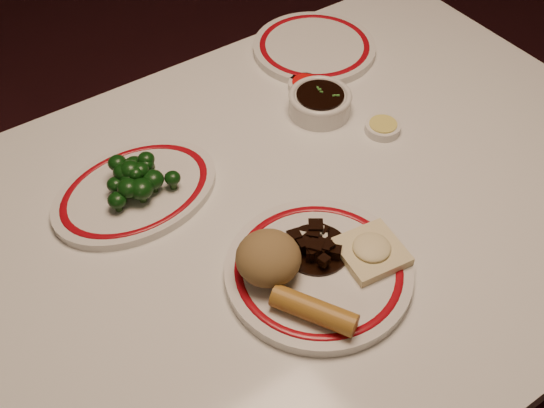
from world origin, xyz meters
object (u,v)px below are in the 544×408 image
Objects in this scene: main_plate at (318,271)px; spring_roll at (314,310)px; fried_wonton at (371,250)px; soy_bowl at (320,104)px; rice_mound at (268,258)px; broccoli_pile at (134,176)px; dining_table at (314,231)px; broccoli_plate at (136,191)px; stirfry_heap at (316,245)px.

spring_roll is at bearing -132.44° from main_plate.
soy_bowl is at bearing 64.69° from fried_wonton.
rice_mound is 0.77× the size of broccoli_pile.
rice_mound is at bearing -149.25° from dining_table.
soy_bowl is at bearing -0.25° from broccoli_plate.
broccoli_plate is (-0.22, 0.33, -0.02)m from fried_wonton.
spring_roll is 0.40× the size of broccoli_plate.
stirfry_heap is 0.32m from broccoli_plate.
soy_bowl reaches higher than main_plate.
rice_mound reaches higher than spring_roll.
broccoli_pile is at bearing 124.10° from fried_wonton.
rice_mound is 0.83× the size of soy_bowl.
broccoli_plate is at bearing 115.82° from main_plate.
fried_wonton is (0.14, -0.06, -0.02)m from rice_mound.
spring_roll reaches higher than fried_wonton.
broccoli_pile is at bearing 120.22° from stirfry_heap.
dining_table is 10.51× the size of soy_bowl.
dining_table is 0.32m from broccoli_pile.
broccoli_plate is at bearing 120.83° from stirfry_heap.
rice_mound reaches higher than soy_bowl.
broccoli_pile is (0.00, 0.00, 0.03)m from broccoli_plate.
stirfry_heap reaches higher than main_plate.
dining_table is 0.20m from fried_wonton.
soy_bowl is (0.29, 0.36, -0.01)m from spring_roll.
rice_mound is 0.95× the size of stirfry_heap.
main_plate is 0.34m from broccoli_pile.
fried_wonton is 0.89× the size of soy_bowl.
rice_mound is 0.78× the size of spring_roll.
broccoli_plate is at bearing 106.91° from rice_mound.
rice_mound is at bearing -73.83° from broccoli_pile.
broccoli_plate is (-0.09, 0.37, -0.03)m from spring_roll.
broccoli_pile is 0.38m from soy_bowl.
main_plate is at bearing -64.77° from broccoli_pile.
rice_mound reaches higher than main_plate.
fried_wonton is 0.36m from soy_bowl.
broccoli_pile is at bearing 115.23° from main_plate.
stirfry_heap is (-0.06, 0.05, 0.00)m from fried_wonton.
broccoli_pile reaches higher than spring_roll.
rice_mound is 0.28m from broccoli_plate.
soy_bowl reaches higher than broccoli_plate.
fried_wonton is at bearing -40.86° from stirfry_heap.
dining_table is at bearing -34.73° from broccoli_plate.
fried_wonton is (0.08, -0.02, 0.02)m from main_plate.
dining_table is 0.31m from broccoli_plate.
main_plate is 0.04m from stirfry_heap.
stirfry_heap is 0.35m from soy_bowl.
broccoli_plate is 2.63× the size of soy_bowl.
rice_mound is 0.40m from soy_bowl.
fried_wonton reaches higher than broccoli_plate.
broccoli_pile is (-0.24, 0.17, 0.13)m from dining_table.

